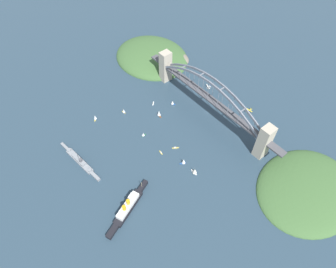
% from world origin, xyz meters
% --- Properties ---
extents(ground_plane, '(1400.00, 1400.00, 0.00)m').
position_xyz_m(ground_plane, '(0.00, 0.00, 0.00)').
color(ground_plane, '#283D4C').
extents(harbor_arch_bridge, '(266.24, 16.85, 65.19)m').
position_xyz_m(harbor_arch_bridge, '(-0.00, 0.00, 29.48)').
color(harbor_arch_bridge, '#ADA38E').
rests_on(harbor_arch_bridge, ground).
extents(headland_west_shore, '(115.33, 137.55, 22.26)m').
position_xyz_m(headland_west_shore, '(-177.52, -3.83, 0.00)').
color(headland_west_shore, '#3D6033').
rests_on(headland_west_shore, ground).
extents(headland_east_shore, '(144.59, 124.49, 31.56)m').
position_xyz_m(headland_east_shore, '(165.29, -21.43, 0.00)').
color(headland_east_shore, '#3D6033').
rests_on(headland_east_shore, ground).
extents(ocean_liner, '(36.73, 78.75, 18.05)m').
position_xyz_m(ocean_liner, '(-54.89, 185.35, 5.43)').
color(ocean_liner, black).
rests_on(ocean_liner, ground).
extents(naval_cruiser, '(85.08, 14.14, 17.26)m').
position_xyz_m(naval_cruiser, '(42.34, 197.16, 3.05)').
color(naval_cruiser, gray).
rests_on(naval_cruiser, ground).
extents(seaplane_taxiing_near_bridge, '(11.44, 7.74, 4.79)m').
position_xyz_m(seaplane_taxiing_near_bridge, '(39.68, -41.12, 1.90)').
color(seaplane_taxiing_near_bridge, '#B7B7B2').
rests_on(seaplane_taxiing_near_bridge, ground).
extents(seaplane_second_in_formation, '(10.80, 8.28, 4.75)m').
position_xyz_m(seaplane_second_in_formation, '(-39.84, -52.35, 1.91)').
color(seaplane_second_in_formation, '#B7B7B2').
rests_on(seaplane_second_in_formation, ground).
extents(small_boat_0, '(7.29, 6.41, 8.02)m').
position_xyz_m(small_boat_0, '(47.79, 30.07, 3.74)').
color(small_boat_0, '#234C8C').
rests_on(small_boat_0, ground).
extents(small_boat_1, '(7.64, 4.72, 8.51)m').
position_xyz_m(small_boat_1, '(81.39, 99.94, 3.94)').
color(small_boat_1, gold).
rests_on(small_boat_1, ground).
extents(small_boat_2, '(6.59, 8.48, 10.30)m').
position_xyz_m(small_boat_2, '(-47.54, 90.79, 4.73)').
color(small_boat_2, '#234C8C').
rests_on(small_boat_2, ground).
extents(small_boat_3, '(4.38, 7.54, 7.03)m').
position_xyz_m(small_boat_3, '(25.10, 104.14, 3.25)').
color(small_boat_3, '#2D6B3D').
rests_on(small_boat_3, ground).
extents(small_boat_4, '(6.49, 8.92, 1.99)m').
position_xyz_m(small_boat_4, '(-21.14, 82.78, 0.70)').
color(small_boat_4, gold).
rests_on(small_boat_4, ground).
extents(small_boat_5, '(7.02, 7.08, 9.41)m').
position_xyz_m(small_boat_5, '(97.44, 140.96, 4.34)').
color(small_boat_5, gold).
rests_on(small_boat_5, ground).
extents(small_boat_6, '(9.83, 5.94, 11.68)m').
position_xyz_m(small_boat_6, '(42.00, 61.85, 5.42)').
color(small_boat_6, brown).
rests_on(small_boat_6, ground).
extents(small_boat_7, '(6.38, 7.04, 2.07)m').
position_xyz_m(small_boat_7, '(68.02, 53.15, 0.76)').
color(small_boat_7, silver).
rests_on(small_boat_7, ground).
extents(small_boat_8, '(10.60, 6.11, 10.78)m').
position_xyz_m(small_boat_8, '(-68.17, 89.78, 5.02)').
color(small_boat_8, silver).
rests_on(small_boat_8, ground).
extents(small_boat_9, '(7.76, 2.37, 2.13)m').
position_xyz_m(small_boat_9, '(-14.79, 103.55, 0.76)').
color(small_boat_9, gold).
rests_on(small_boat_9, ground).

